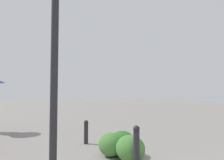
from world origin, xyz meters
The scene contains 6 objects.
lamppost centered at (3.29, 0.68, 2.51)m, with size 0.98×0.28×3.73m.
bollard_near centered at (2.66, -0.75, 0.43)m, with size 0.13×0.13×0.83m.
bollard_mid centered at (4.96, -0.70, 0.35)m, with size 0.13×0.13×0.67m.
shrub_low centered at (3.60, -0.73, 0.27)m, with size 0.63×0.56×0.53m.
shrub_round centered at (3.04, -0.88, 0.28)m, with size 0.66×0.59×0.56m.
shrub_wide centered at (3.54, -1.01, 0.28)m, with size 0.66×0.59×0.56m.
Camera 1 is at (-0.65, 1.73, 1.47)m, focal length 33.81 mm.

